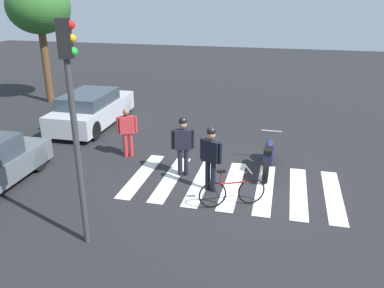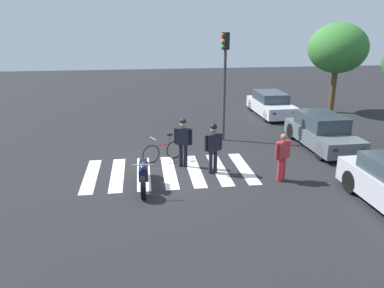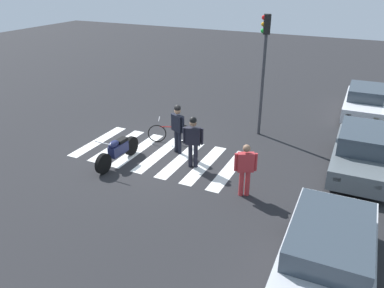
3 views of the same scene
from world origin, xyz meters
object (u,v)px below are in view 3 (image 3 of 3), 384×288
pedestrian_bystander (245,167)px  car_white_van (364,102)px  police_motorcycle (118,151)px  car_grey_coupe (361,152)px  traffic_light_pole (264,58)px  leaning_bicycle (170,133)px  car_silver_sedan (327,259)px  officer_by_motorcycle (178,125)px  officer_on_foot (193,138)px

pedestrian_bystander → car_white_van: (-8.88, 2.71, -0.31)m
police_motorcycle → car_grey_coupe: (-3.06, 7.45, 0.19)m
pedestrian_bystander → traffic_light_pole: size_ratio=0.35×
leaning_bicycle → car_silver_sedan: bearing=51.6°
car_white_van → car_silver_sedan: bearing=-0.4°
car_grey_coupe → car_silver_sedan: size_ratio=0.90×
car_silver_sedan → traffic_light_pole: (-7.32, -3.58, 2.39)m
officer_by_motorcycle → car_silver_sedan: bearing=52.5°
pedestrian_bystander → car_grey_coupe: 4.29m
leaning_bicycle → car_white_van: (-6.48, 6.47, 0.22)m
car_silver_sedan → traffic_light_pole: size_ratio=0.99×
police_motorcycle → pedestrian_bystander: size_ratio=1.37×
leaning_bicycle → traffic_light_pole: 4.49m
police_motorcycle → car_white_van: (-8.81, 7.24, 0.14)m
traffic_light_pole → car_silver_sedan: bearing=26.1°
pedestrian_bystander → car_silver_sedan: size_ratio=0.35×
leaning_bicycle → car_grey_coupe: (-0.73, 6.68, 0.27)m
car_grey_coupe → car_silver_sedan: (5.79, -0.30, 0.02)m
officer_on_foot → traffic_light_pole: size_ratio=0.39×
pedestrian_bystander → car_silver_sedan: 3.74m
police_motorcycle → officer_on_foot: size_ratio=1.24×
car_white_van → traffic_light_pole: bearing=-40.9°
pedestrian_bystander → car_grey_coupe: pedestrian_bystander is taller
car_white_van → officer_on_foot: bearing=-31.4°
police_motorcycle → traffic_light_pole: 6.37m
pedestrian_bystander → car_silver_sedan: pedestrian_bystander is taller
police_motorcycle → officer_on_foot: (-0.88, 2.41, 0.57)m
leaning_bicycle → pedestrian_bystander: bearing=57.4°
officer_by_motorcycle → traffic_light_pole: traffic_light_pole is taller
car_grey_coupe → police_motorcycle: bearing=-67.7°
police_motorcycle → car_grey_coupe: 8.05m
leaning_bicycle → officer_by_motorcycle: (0.69, 0.68, 0.67)m
pedestrian_bystander → car_white_van: size_ratio=0.41×
car_silver_sedan → officer_by_motorcycle: bearing=-127.5°
car_grey_coupe → car_silver_sedan: 5.80m
car_grey_coupe → traffic_light_pole: (-1.53, -3.88, 2.42)m
officer_on_foot → traffic_light_pole: 4.38m
car_silver_sedan → car_white_van: bearing=179.6°
pedestrian_bystander → traffic_light_pole: 5.22m
leaning_bicycle → officer_on_foot: (1.44, 1.64, 0.65)m
leaning_bicycle → traffic_light_pole: bearing=128.8°
pedestrian_bystander → car_white_van: 9.29m
officer_by_motorcycle → pedestrian_bystander: bearing=60.9°
officer_on_foot → pedestrian_bystander: size_ratio=1.10×
car_white_van → car_silver_sedan: size_ratio=0.86×
car_white_van → car_silver_sedan: 11.54m
pedestrian_bystander → car_grey_coupe: size_ratio=0.40×
police_motorcycle → officer_on_foot: 2.63m
traffic_light_pole → police_motorcycle: bearing=-37.9°
leaning_bicycle → officer_on_foot: bearing=48.8°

